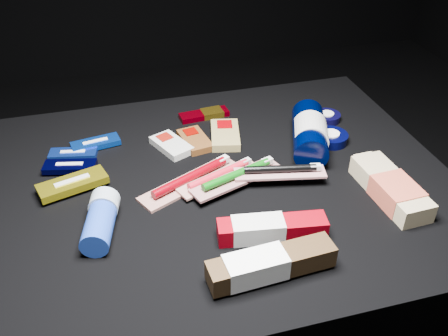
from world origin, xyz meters
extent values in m
plane|color=black|center=(0.00, 0.00, 0.00)|extent=(3.00, 3.00, 0.00)
cube|color=black|center=(0.00, 0.00, 0.20)|extent=(0.98, 0.78, 0.40)
cube|color=#12329D|center=(-0.29, 0.17, 0.41)|extent=(0.11, 0.06, 0.01)
cube|color=silver|center=(-0.29, 0.17, 0.41)|extent=(0.05, 0.02, 0.01)
cube|color=#0C3DB0|center=(-0.24, 0.20, 0.41)|extent=(0.11, 0.06, 0.01)
cube|color=silver|center=(-0.24, 0.20, 0.41)|extent=(0.06, 0.02, 0.01)
cube|color=black|center=(-0.30, 0.11, 0.41)|extent=(0.12, 0.07, 0.01)
cube|color=silver|center=(-0.30, 0.11, 0.41)|extent=(0.06, 0.02, 0.01)
cube|color=#AEA015|center=(-0.29, 0.04, 0.42)|extent=(0.15, 0.09, 0.02)
cube|color=beige|center=(-0.29, 0.04, 0.42)|extent=(0.07, 0.03, 0.02)
cube|color=#593214|center=(-0.02, 0.15, 0.41)|extent=(0.07, 0.11, 0.02)
cube|color=#650501|center=(-0.02, 0.18, 0.41)|extent=(0.03, 0.03, 0.02)
cube|color=beige|center=(-0.07, 0.14, 0.41)|extent=(0.09, 0.12, 0.02)
cube|color=maroon|center=(-0.08, 0.17, 0.41)|extent=(0.04, 0.04, 0.02)
cube|color=olive|center=(0.06, 0.15, 0.41)|extent=(0.09, 0.13, 0.02)
cube|color=#750004|center=(0.06, 0.18, 0.41)|extent=(0.04, 0.04, 0.02)
cube|color=#6F000C|center=(0.03, 0.27, 0.41)|extent=(0.13, 0.05, 0.01)
cube|color=olive|center=(0.05, 0.27, 0.41)|extent=(0.06, 0.04, 0.02)
cylinder|color=black|center=(0.23, 0.07, 0.44)|extent=(0.14, 0.20, 0.07)
cylinder|color=#B9B9B4|center=(0.23, 0.06, 0.44)|extent=(0.10, 0.10, 0.08)
cylinder|color=black|center=(0.27, 0.17, 0.44)|extent=(0.03, 0.03, 0.03)
cube|color=black|center=(0.28, 0.19, 0.43)|extent=(0.03, 0.04, 0.02)
cylinder|color=black|center=(0.33, 0.17, 0.41)|extent=(0.07, 0.07, 0.02)
cylinder|color=white|center=(0.33, 0.17, 0.41)|extent=(0.03, 0.03, 0.02)
cylinder|color=black|center=(0.29, 0.07, 0.41)|extent=(0.08, 0.08, 0.02)
cylinder|color=white|center=(0.29, 0.07, 0.41)|extent=(0.04, 0.04, 0.02)
cube|color=tan|center=(0.32, -0.14, 0.42)|extent=(0.08, 0.20, 0.04)
cube|color=#C9533C|center=(0.32, -0.16, 0.42)|extent=(0.08, 0.09, 0.04)
cube|color=tan|center=(0.31, -0.04, 0.42)|extent=(0.05, 0.02, 0.03)
cylinder|color=#1D40AE|center=(-0.25, -0.12, 0.43)|extent=(0.07, 0.11, 0.05)
cylinder|color=#93A3B0|center=(-0.24, -0.05, 0.43)|extent=(0.06, 0.05, 0.06)
cube|color=#ADA6A3|center=(-0.06, 0.00, 0.40)|extent=(0.23, 0.15, 0.01)
cylinder|color=#610008|center=(-0.06, 0.00, 0.42)|extent=(0.17, 0.10, 0.02)
cube|color=silver|center=(0.02, 0.04, 0.42)|extent=(0.03, 0.02, 0.01)
cube|color=beige|center=(0.00, -0.01, 0.41)|extent=(0.19, 0.11, 0.01)
cylinder|color=red|center=(0.00, -0.01, 0.42)|extent=(0.14, 0.07, 0.01)
cube|color=#BCBBB7|center=(0.07, 0.02, 0.42)|extent=(0.02, 0.02, 0.01)
cube|color=#ACA4A1|center=(0.03, -0.03, 0.42)|extent=(0.21, 0.11, 0.01)
cylinder|color=#09510C|center=(0.03, -0.03, 0.43)|extent=(0.16, 0.07, 0.02)
cube|color=silver|center=(0.11, 0.00, 0.43)|extent=(0.03, 0.02, 0.01)
cube|color=silver|center=(0.12, -0.04, 0.42)|extent=(0.19, 0.08, 0.01)
cylinder|color=black|center=(0.12, -0.04, 0.43)|extent=(0.15, 0.04, 0.01)
cube|color=silver|center=(0.19, -0.06, 0.44)|extent=(0.02, 0.02, 0.01)
cube|color=#78000A|center=(0.05, -0.19, 0.42)|extent=(0.20, 0.07, 0.04)
cube|color=silver|center=(0.02, -0.19, 0.42)|extent=(0.10, 0.06, 0.04)
cube|color=#392613|center=(0.02, -0.28, 0.43)|extent=(0.22, 0.06, 0.04)
cube|color=white|center=(-0.01, -0.28, 0.43)|extent=(0.11, 0.06, 0.04)
camera|label=1|loc=(-0.21, -0.81, 1.03)|focal=40.00mm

